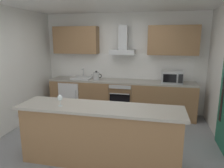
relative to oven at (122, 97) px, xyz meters
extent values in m
cube|color=gray|center=(-0.03, -1.60, -0.47)|extent=(5.23, 4.90, 0.02)
cube|color=white|center=(-0.03, 0.41, 0.84)|extent=(5.23, 0.12, 2.60)
cube|color=white|center=(-0.03, 0.33, 0.77)|extent=(3.59, 0.02, 0.66)
cube|color=olive|center=(-0.03, 0.03, -0.03)|extent=(3.72, 0.60, 0.86)
cube|color=#9E998E|center=(-0.03, 0.03, 0.42)|extent=(3.72, 0.60, 0.04)
cube|color=olive|center=(0.04, -2.24, -0.01)|extent=(2.44, 0.52, 0.90)
cube|color=#9E998E|center=(0.04, -2.24, 0.46)|extent=(2.54, 0.64, 0.04)
cube|color=olive|center=(-1.27, 0.18, 1.45)|extent=(1.19, 0.32, 0.70)
cube|color=olive|center=(1.21, 0.18, 1.45)|extent=(1.19, 0.32, 0.70)
cube|color=black|center=(2.04, -1.18, 0.67)|extent=(0.01, 0.11, 1.31)
cube|color=slate|center=(0.00, 0.01, 0.00)|extent=(0.60, 0.56, 0.80)
cube|color=black|center=(0.00, -0.29, -0.06)|extent=(0.50, 0.02, 0.48)
cube|color=#B7BABC|center=(0.00, -0.29, 0.34)|extent=(0.54, 0.02, 0.09)
cylinder|color=#B7BABC|center=(0.00, -0.32, 0.18)|extent=(0.49, 0.02, 0.02)
cube|color=white|center=(-1.36, 0.01, -0.04)|extent=(0.58, 0.56, 0.85)
cube|color=silver|center=(-1.36, -0.28, -0.04)|extent=(0.55, 0.02, 0.80)
cylinder|color=#B7BABC|center=(-1.14, -0.30, 0.01)|extent=(0.02, 0.02, 0.38)
cube|color=#B7BABC|center=(1.22, -0.02, 0.59)|extent=(0.50, 0.36, 0.30)
cube|color=black|center=(1.16, -0.21, 0.59)|extent=(0.30, 0.02, 0.19)
cube|color=black|center=(1.40, -0.21, 0.59)|extent=(0.10, 0.01, 0.21)
cube|color=silver|center=(-1.08, 0.01, 0.46)|extent=(0.50, 0.40, 0.04)
cylinder|color=#B7BABC|center=(-1.08, 0.13, 0.57)|extent=(0.03, 0.03, 0.26)
cylinder|color=#B7BABC|center=(-1.08, 0.05, 0.69)|extent=(0.03, 0.16, 0.03)
cylinder|color=#B7BABC|center=(-0.67, -0.03, 0.54)|extent=(0.15, 0.15, 0.20)
sphere|color=black|center=(-0.67, -0.03, 0.65)|extent=(0.06, 0.06, 0.06)
cone|color=#B7BABC|center=(-0.77, -0.03, 0.58)|extent=(0.09, 0.04, 0.07)
torus|color=black|center=(-0.58, -0.03, 0.55)|extent=(0.11, 0.02, 0.11)
cube|color=#B7BABC|center=(0.00, 0.11, 1.16)|extent=(0.62, 0.45, 0.12)
cube|color=#B7BABC|center=(0.00, 0.16, 1.52)|extent=(0.22, 0.22, 0.60)
cylinder|color=silver|center=(-0.54, -2.34, 0.49)|extent=(0.07, 0.07, 0.01)
cylinder|color=silver|center=(-0.54, -2.34, 0.54)|extent=(0.01, 0.01, 0.09)
ellipsoid|color=silver|center=(-0.54, -2.34, 0.61)|extent=(0.08, 0.08, 0.10)
camera|label=1|loc=(0.89, -5.12, 1.49)|focal=33.33mm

